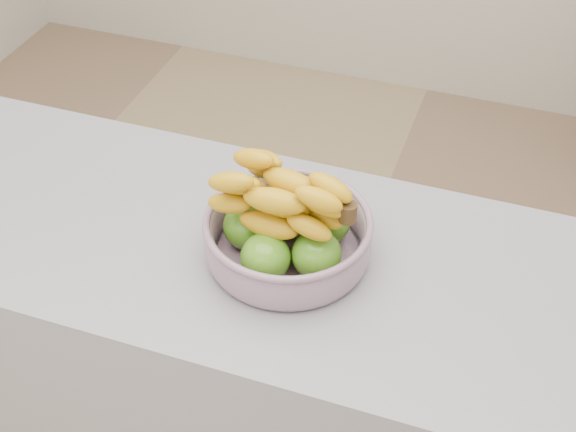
% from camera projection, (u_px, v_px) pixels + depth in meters
% --- Properties ---
extents(counter, '(2.00, 0.60, 0.90)m').
position_uv_depth(counter, '(258.00, 388.00, 1.86)').
color(counter, gray).
rests_on(counter, ground).
extents(fruit_bowl, '(0.32, 0.32, 0.20)m').
position_uv_depth(fruit_bowl, '(288.00, 230.00, 1.50)').
color(fruit_bowl, '#9EA6BE').
rests_on(fruit_bowl, counter).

